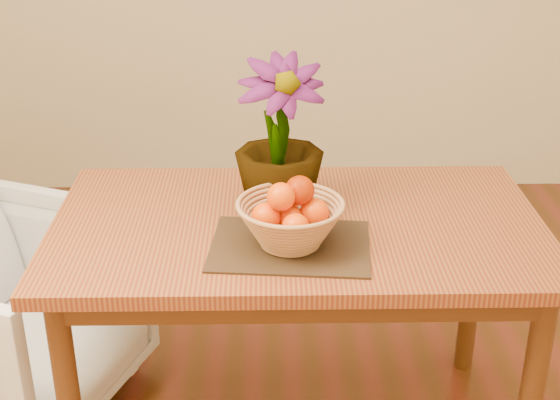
{
  "coord_description": "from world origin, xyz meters",
  "views": [
    {
      "loc": [
        -0.09,
        -1.69,
        1.74
      ],
      "look_at": [
        -0.05,
        0.22,
        0.85
      ],
      "focal_mm": 50.0,
      "sensor_mm": 36.0,
      "label": 1
    }
  ],
  "objects_px": {
    "potted_plant": "(279,137)",
    "armchair": "(5,310)",
    "table": "(298,248)",
    "wicker_basket": "(290,225)"
  },
  "relations": [
    {
      "from": "table",
      "to": "wicker_basket",
      "type": "height_order",
      "value": "wicker_basket"
    },
    {
      "from": "wicker_basket",
      "to": "armchair",
      "type": "xyz_separation_m",
      "value": [
        -0.9,
        0.3,
        -0.45
      ]
    },
    {
      "from": "table",
      "to": "potted_plant",
      "type": "bearing_deg",
      "value": 124.44
    },
    {
      "from": "wicker_basket",
      "to": "table",
      "type": "bearing_deg",
      "value": 80.15
    },
    {
      "from": "armchair",
      "to": "wicker_basket",
      "type": "bearing_deg",
      "value": -86.63
    },
    {
      "from": "wicker_basket",
      "to": "potted_plant",
      "type": "relative_size",
      "value": 0.63
    },
    {
      "from": "armchair",
      "to": "potted_plant",
      "type": "bearing_deg",
      "value": -72.88
    },
    {
      "from": "armchair",
      "to": "table",
      "type": "bearing_deg",
      "value": -77.17
    },
    {
      "from": "wicker_basket",
      "to": "armchair",
      "type": "bearing_deg",
      "value": 161.5
    },
    {
      "from": "potted_plant",
      "to": "armchair",
      "type": "bearing_deg",
      "value": 168.89
    }
  ]
}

